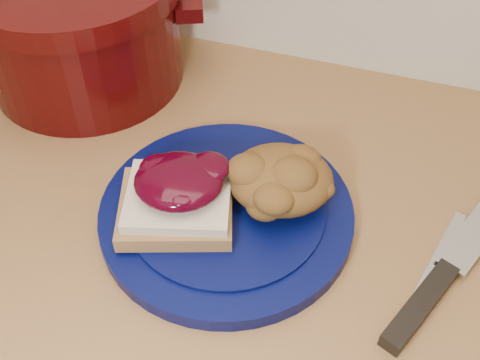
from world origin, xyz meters
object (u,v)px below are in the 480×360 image
(plate, at_px, (226,214))
(butter_knife, at_px, (435,264))
(dutch_oven, at_px, (79,26))
(chef_knife, at_px, (441,278))
(pepper_grinder, at_px, (119,39))

(plate, relative_size, butter_knife, 1.73)
(butter_knife, bearing_deg, dutch_oven, 84.75)
(chef_knife, bearing_deg, plate, 110.17)
(plate, height_order, dutch_oven, dutch_oven)
(chef_knife, height_order, pepper_grinder, pepper_grinder)
(dutch_oven, bearing_deg, plate, -35.29)
(plate, bearing_deg, butter_knife, 1.77)
(plate, xyz_separation_m, butter_knife, (0.24, 0.01, -0.01))
(plate, bearing_deg, pepper_grinder, 137.17)
(pepper_grinder, bearing_deg, dutch_oven, -163.07)
(dutch_oven, relative_size, pepper_grinder, 3.03)
(plate, height_order, chef_knife, plate)
(plate, relative_size, chef_knife, 0.95)
(plate, bearing_deg, dutch_oven, 144.71)
(butter_knife, xyz_separation_m, pepper_grinder, (-0.47, 0.21, 0.06))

